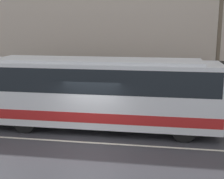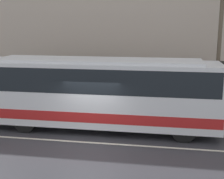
{
  "view_description": "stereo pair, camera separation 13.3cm",
  "coord_description": "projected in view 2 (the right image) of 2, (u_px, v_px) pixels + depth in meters",
  "views": [
    {
      "loc": [
        2.94,
        -12.14,
        4.98
      ],
      "look_at": [
        0.68,
        1.88,
        1.93
      ],
      "focal_mm": 50.0,
      "sensor_mm": 36.0,
      "label": 1
    },
    {
      "loc": [
        3.07,
        -12.11,
        4.98
      ],
      "look_at": [
        0.68,
        1.88,
        1.93
      ],
      "focal_mm": 50.0,
      "sensor_mm": 36.0,
      "label": 2
    }
  ],
  "objects": [
    {
      "name": "utility_pole_near",
      "position": [
        220.0,
        37.0,
        16.01
      ],
      "size": [
        0.2,
        0.2,
        8.23
      ],
      "color": "brown",
      "rests_on": "sidewalk"
    },
    {
      "name": "transit_bus",
      "position": [
        97.0,
        90.0,
        14.64
      ],
      "size": [
        11.18,
        2.58,
        3.35
      ],
      "color": "silver",
      "rests_on": "ground_plane"
    },
    {
      "name": "pedestrian_waiting",
      "position": [
        38.0,
        93.0,
        18.49
      ],
      "size": [
        0.36,
        0.36,
        1.57
      ],
      "color": "#1E5933",
      "rests_on": "sidewalk"
    },
    {
      "name": "ground_plane",
      "position": [
        89.0,
        143.0,
        13.23
      ],
      "size": [
        60.0,
        60.0,
        0.0
      ],
      "primitive_type": "plane",
      "color": "#333338"
    },
    {
      "name": "lane_stripe",
      "position": [
        89.0,
        142.0,
        13.23
      ],
      "size": [
        54.0,
        0.14,
        0.01
      ],
      "color": "beige",
      "rests_on": "ground_plane"
    },
    {
      "name": "sidewalk",
      "position": [
        111.0,
        108.0,
        18.4
      ],
      "size": [
        60.0,
        2.77,
        0.15
      ],
      "color": "#A09E99",
      "rests_on": "ground_plane"
    }
  ]
}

